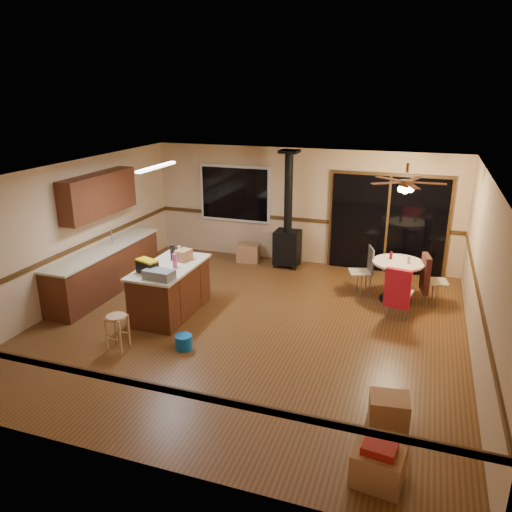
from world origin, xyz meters
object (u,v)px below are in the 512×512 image
at_px(toolbox_black, 147,267).
at_px(box_corner_b, 389,411).
at_px(toolbox_grey, 159,274).
at_px(blue_bucket, 184,342).
at_px(chair_near, 398,288).
at_px(wood_stove, 288,235).
at_px(bar_stool, 118,332).
at_px(chair_right, 427,274).
at_px(box_corner_a, 378,467).
at_px(kitchen_island, 171,290).
at_px(chair_left, 366,265).
at_px(box_under_window, 248,253).
at_px(dining_table, 397,274).

height_order(toolbox_black, box_corner_b, toolbox_black).
distance_m(toolbox_grey, blue_bucket, 1.18).
height_order(toolbox_black, chair_near, toolbox_black).
bearing_deg(wood_stove, chair_near, -38.96).
relative_size(bar_stool, chair_right, 0.80).
height_order(toolbox_black, chair_right, toolbox_black).
bearing_deg(toolbox_black, toolbox_grey, -29.43).
xyz_separation_m(toolbox_black, box_corner_a, (4.10, -2.52, -0.81)).
relative_size(wood_stove, toolbox_black, 6.76).
relative_size(kitchen_island, chair_left, 3.26).
relative_size(kitchen_island, chair_right, 2.40).
distance_m(chair_right, box_corner_b, 3.88).
distance_m(kitchen_island, box_under_window, 3.13).
distance_m(wood_stove, bar_stool, 4.73).
relative_size(toolbox_grey, box_under_window, 0.98).
xyz_separation_m(wood_stove, blue_bucket, (-0.51, -4.14, -0.62)).
distance_m(toolbox_black, box_corner_b, 4.47).
xyz_separation_m(wood_stove, chair_right, (2.98, -1.15, -0.13)).
height_order(wood_stove, dining_table, wood_stove).
bearing_deg(dining_table, kitchen_island, -153.35).
relative_size(blue_bucket, chair_right, 0.38).
distance_m(wood_stove, box_corner_b, 5.68).
bearing_deg(chair_right, toolbox_grey, -148.76).
bearing_deg(dining_table, chair_left, 167.37).
bearing_deg(chair_left, chair_near, -56.72).
xyz_separation_m(dining_table, box_under_window, (-3.41, 1.21, -0.33)).
distance_m(blue_bucket, chair_left, 3.94).
relative_size(chair_left, chair_near, 0.74).
bearing_deg(kitchen_island, box_under_window, 83.54).
distance_m(toolbox_grey, chair_right, 4.85).
height_order(bar_stool, blue_bucket, bar_stool).
height_order(blue_bucket, chair_left, chair_left).
relative_size(toolbox_grey, blue_bucket, 1.84).
bearing_deg(box_under_window, box_corner_b, -54.51).
bearing_deg(toolbox_grey, chair_right, 31.24).
relative_size(wood_stove, blue_bucket, 9.44).
bearing_deg(kitchen_island, toolbox_grey, -76.46).
height_order(kitchen_island, toolbox_grey, toolbox_grey).
relative_size(chair_right, box_corner_b, 1.52).
bearing_deg(bar_stool, box_under_window, 83.53).
distance_m(dining_table, box_corner_a, 4.85).
bearing_deg(chair_right, bar_stool, -143.22).
bearing_deg(wood_stove, box_corner_a, -66.35).
xyz_separation_m(toolbox_grey, box_under_window, (0.20, 3.71, -0.78)).
xyz_separation_m(bar_stool, box_corner_b, (4.11, -0.53, -0.09)).
relative_size(wood_stove, dining_table, 2.65).
xyz_separation_m(bar_stool, box_under_window, (0.51, 4.52, -0.08)).
xyz_separation_m(dining_table, box_corner_a, (0.16, -4.83, -0.34)).
bearing_deg(chair_left, kitchen_island, -147.39).
xyz_separation_m(bar_stool, dining_table, (3.92, 3.31, 0.25)).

